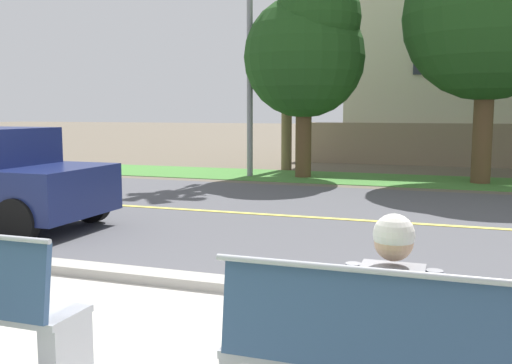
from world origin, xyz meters
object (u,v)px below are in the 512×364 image
object	(u,v)px
streetlamp	(252,35)
shade_tree_far_left	(307,48)
seated_person_grey	(393,312)
shade_tree_left	(495,2)
bench_right	(397,362)

from	to	relation	value
streetlamp	shade_tree_far_left	xyz separation A→B (m)	(1.55, 0.00, -0.38)
seated_person_grey	shade_tree_left	bearing A→B (deg)	85.12
bench_right	shade_tree_far_left	xyz separation A→B (m)	(-3.56, 12.06, 3.00)
streetlamp	shade_tree_far_left	world-z (taller)	streetlamp
shade_tree_left	streetlamp	bearing A→B (deg)	-178.51
bench_right	seated_person_grey	distance (m)	0.28
seated_person_grey	shade_tree_left	xyz separation A→B (m)	(1.03, 12.05, 3.70)
shade_tree_left	shade_tree_far_left	bearing A→B (deg)	-178.02
seated_person_grey	streetlamp	world-z (taller)	streetlamp
seated_person_grey	streetlamp	xyz separation A→B (m)	(-5.07, 11.89, 3.17)
shade_tree_far_left	shade_tree_left	bearing A→B (deg)	1.98
shade_tree_far_left	shade_tree_left	world-z (taller)	shade_tree_left
streetlamp	shade_tree_far_left	bearing A→B (deg)	0.04
seated_person_grey	bench_right	bearing A→B (deg)	-76.20
shade_tree_far_left	seated_person_grey	bearing A→B (deg)	-73.51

